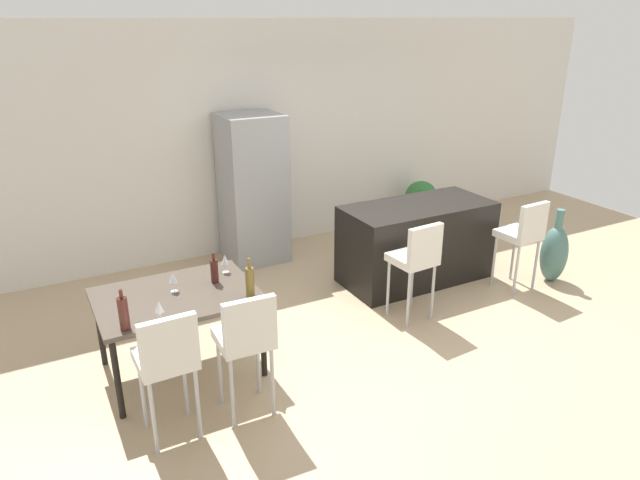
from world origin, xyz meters
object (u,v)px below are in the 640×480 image
object	(u,v)px
dining_chair_far	(246,336)
wine_bottle_inner	(124,313)
wine_glass_right	(159,307)
dining_table	(177,301)
dining_chair_near	(167,357)
floor_vase	(554,253)
potted_plant	(421,199)
wine_bottle_near	(250,281)
bar_chair_middle	(524,232)
refrigerator	(253,189)
wine_glass_left	(173,278)
kitchen_island	(416,242)
bar_chair_left	(417,256)
wine_glass_middle	(225,260)
wine_bottle_end	(214,271)

from	to	relation	value
dining_chair_far	wine_bottle_inner	xyz separation A→B (m)	(-0.78, 0.45, 0.18)
wine_bottle_inner	wine_glass_right	distance (m)	0.26
dining_table	dining_chair_far	bearing A→B (deg)	-70.77
dining_chair_near	floor_vase	bearing A→B (deg)	7.34
dining_chair_near	potted_plant	xyz separation A→B (m)	(4.45, 2.87, -0.30)
dining_chair_far	wine_bottle_near	bearing A→B (deg)	64.58
bar_chair_middle	wine_bottle_inner	xyz separation A→B (m)	(-4.29, -0.17, 0.18)
dining_chair_far	refrigerator	size ratio (longest dim) A/B	0.57
wine_glass_right	floor_vase	bearing A→B (deg)	1.98
wine_glass_left	dining_chair_near	bearing A→B (deg)	-108.19
dining_chair_near	potted_plant	world-z (taller)	dining_chair_near
kitchen_island	potted_plant	bearing A→B (deg)	50.71
bar_chair_left	wine_glass_left	distance (m)	2.36
dining_chair_near	wine_glass_middle	bearing A→B (deg)	52.69
kitchen_island	wine_bottle_inner	size ratio (longest dim) A/B	5.33
dining_table	wine_glass_right	distance (m)	0.50
wine_bottle_near	floor_vase	bearing A→B (deg)	1.15
wine_bottle_near	wine_glass_right	distance (m)	0.77
wine_glass_right	refrigerator	size ratio (longest dim) A/B	0.09
potted_plant	floor_vase	bearing A→B (deg)	-85.45
dining_chair_far	potted_plant	size ratio (longest dim) A/B	1.55
floor_vase	wine_bottle_near	bearing A→B (deg)	-178.85
dining_chair_far	floor_vase	xyz separation A→B (m)	(4.04, 0.60, -0.35)
kitchen_island	refrigerator	world-z (taller)	refrigerator
dining_table	dining_chair_far	world-z (taller)	dining_chair_far
dining_chair_far	wine_bottle_inner	bearing A→B (deg)	150.07
kitchen_island	dining_table	world-z (taller)	kitchen_island
dining_table	potted_plant	bearing A→B (deg)	26.10
kitchen_island	wine_glass_left	bearing A→B (deg)	-170.32
dining_chair_near	wine_glass_right	bearing A→B (deg)	81.18
potted_plant	wine_glass_right	bearing A→B (deg)	-150.91
bar_chair_left	refrigerator	bearing A→B (deg)	109.70
dining_chair_far	floor_vase	bearing A→B (deg)	8.40
kitchen_island	potted_plant	size ratio (longest dim) A/B	2.57
wine_bottle_inner	floor_vase	bearing A→B (deg)	1.76
floor_vase	kitchen_island	bearing A→B (deg)	149.67
wine_glass_middle	wine_glass_right	world-z (taller)	same
bar_chair_middle	wine_bottle_inner	bearing A→B (deg)	-177.72
dining_chair_near	wine_glass_middle	world-z (taller)	dining_chair_near
dining_chair_near	wine_bottle_end	world-z (taller)	dining_chair_near
wine_glass_left	wine_glass_middle	distance (m)	0.54
wine_glass_left	wine_glass_middle	bearing A→B (deg)	17.55
kitchen_island	bar_chair_middle	size ratio (longest dim) A/B	1.66
bar_chair_middle	dining_chair_far	world-z (taller)	same
kitchen_island	dining_chair_near	world-z (taller)	dining_chair_near
wine_glass_right	refrigerator	distance (m)	3.01
bar_chair_left	potted_plant	xyz separation A→B (m)	(1.81, 2.26, -0.30)
dining_chair_far	refrigerator	xyz separation A→B (m)	(1.23, 2.88, 0.22)
wine_bottle_near	bar_chair_middle	bearing A→B (deg)	1.73
dining_table	kitchen_island	bearing A→B (deg)	10.83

